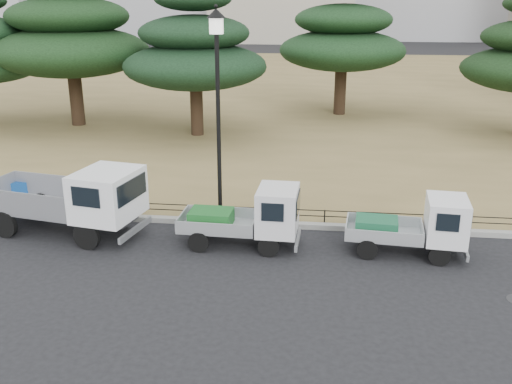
# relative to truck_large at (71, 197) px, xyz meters

# --- Properties ---
(ground) EXTENTS (220.00, 220.00, 0.00)m
(ground) POSITION_rel_truck_large_xyz_m (5.33, -1.41, -1.13)
(ground) COLOR black
(lawn) EXTENTS (120.00, 56.00, 0.15)m
(lawn) POSITION_rel_truck_large_xyz_m (5.33, 29.19, -1.05)
(lawn) COLOR olive
(lawn) RESTS_ON ground
(curb) EXTENTS (120.00, 0.25, 0.16)m
(curb) POSITION_rel_truck_large_xyz_m (5.33, 1.19, -1.05)
(curb) COLOR gray
(curb) RESTS_ON ground
(truck_large) EXTENTS (4.91, 2.65, 2.03)m
(truck_large) POSITION_rel_truck_large_xyz_m (0.00, 0.00, 0.00)
(truck_large) COLOR black
(truck_large) RESTS_ON ground
(truck_kei_front) EXTENTS (3.31, 1.52, 1.73)m
(truck_kei_front) POSITION_rel_truck_large_xyz_m (5.23, -0.27, -0.27)
(truck_kei_front) COLOR black
(truck_kei_front) RESTS_ON ground
(truck_kei_rear) EXTENTS (3.22, 1.59, 1.63)m
(truck_kei_rear) POSITION_rel_truck_large_xyz_m (9.74, -0.30, -0.31)
(truck_kei_rear) COLOR black
(truck_kei_rear) RESTS_ON ground
(street_lamp) EXTENTS (0.55, 0.55, 6.18)m
(street_lamp) POSITION_rel_truck_large_xyz_m (4.11, 1.49, 3.20)
(street_lamp) COLOR black
(street_lamp) RESTS_ON lawn
(pipe_fence) EXTENTS (38.00, 0.04, 0.40)m
(pipe_fence) POSITION_rel_truck_large_xyz_m (5.33, 1.34, -0.69)
(pipe_fence) COLOR black
(pipe_fence) RESTS_ON lawn
(tarp_pile) EXTENTS (1.72, 1.51, 0.95)m
(tarp_pile) POSITION_rel_truck_large_xyz_m (-2.69, 1.51, -0.60)
(tarp_pile) COLOR #144A9B
(tarp_pile) RESTS_ON lawn
(pine_west_near) EXTENTS (8.03, 8.03, 8.03)m
(pine_west_near) POSITION_rel_truck_large_xyz_m (-5.84, 14.06, 3.65)
(pine_west_near) COLOR black
(pine_west_near) RESTS_ON lawn
(pine_center_left) EXTENTS (6.91, 6.91, 7.03)m
(pine_center_left) POSITION_rel_truck_large_xyz_m (1.01, 12.48, 3.08)
(pine_center_left) COLOR black
(pine_center_left) RESTS_ON lawn
(pine_center_right) EXTENTS (7.16, 7.16, 7.59)m
(pine_center_right) POSITION_rel_truck_large_xyz_m (8.14, 18.72, 3.42)
(pine_center_right) COLOR black
(pine_center_right) RESTS_ON lawn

